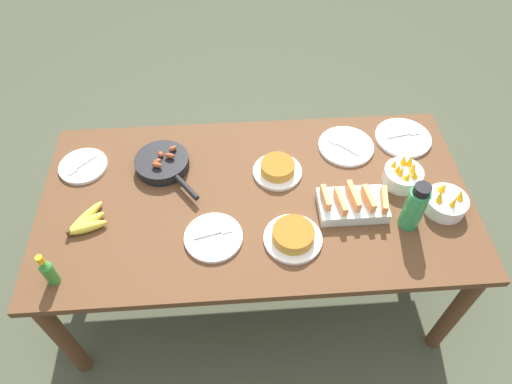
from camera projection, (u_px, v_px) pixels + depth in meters
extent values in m
plane|color=#474C38|center=(256.00, 278.00, 2.53)|extent=(14.00, 14.00, 0.00)
cube|color=brown|center=(256.00, 199.00, 1.98)|extent=(1.85, 0.95, 0.03)
cylinder|color=brown|center=(62.00, 338.00, 1.96)|extent=(0.07, 0.07, 0.69)
cylinder|color=brown|center=(455.00, 312.00, 2.04)|extent=(0.07, 0.07, 0.69)
cylinder|color=brown|center=(93.00, 189.00, 2.48)|extent=(0.07, 0.07, 0.69)
cylinder|color=brown|center=(404.00, 173.00, 2.56)|extent=(0.07, 0.07, 0.69)
ellipsoid|color=gold|center=(87.00, 227.00, 1.84)|extent=(0.16, 0.08, 0.04)
ellipsoid|color=gold|center=(86.00, 223.00, 1.85)|extent=(0.16, 0.13, 0.04)
ellipsoid|color=gold|center=(85.00, 218.00, 1.87)|extent=(0.15, 0.18, 0.04)
cylinder|color=#4C3819|center=(69.00, 233.00, 1.82)|extent=(0.02, 0.02, 0.04)
cube|color=silver|center=(352.00, 205.00, 1.90)|extent=(0.28, 0.17, 0.05)
cube|color=#ED8E4C|center=(326.00, 198.00, 1.87)|extent=(0.03, 0.11, 0.05)
cube|color=#ED8E4C|center=(341.00, 202.00, 1.86)|extent=(0.04, 0.13, 0.05)
cube|color=#ED8E4C|center=(353.00, 196.00, 1.87)|extent=(0.04, 0.14, 0.05)
cube|color=#ED8E4C|center=(369.00, 199.00, 1.87)|extent=(0.04, 0.12, 0.05)
cube|color=#ED8E4C|center=(384.00, 200.00, 1.86)|extent=(0.04, 0.12, 0.05)
cylinder|color=black|center=(163.00, 166.00, 2.07)|extent=(0.24, 0.24, 0.01)
cylinder|color=black|center=(162.00, 162.00, 2.05)|extent=(0.24, 0.24, 0.04)
cylinder|color=black|center=(187.00, 187.00, 1.95)|extent=(0.11, 0.14, 0.02)
ellipsoid|color=brown|center=(157.00, 162.00, 2.00)|extent=(0.05, 0.05, 0.03)
ellipsoid|color=brown|center=(170.00, 156.00, 2.02)|extent=(0.05, 0.04, 0.03)
ellipsoid|color=brown|center=(157.00, 165.00, 1.99)|extent=(0.05, 0.04, 0.03)
ellipsoid|color=brown|center=(173.00, 149.00, 2.06)|extent=(0.05, 0.04, 0.02)
ellipsoid|color=brown|center=(161.00, 154.00, 2.04)|extent=(0.04, 0.04, 0.03)
cylinder|color=white|center=(293.00, 239.00, 1.82)|extent=(0.23, 0.23, 0.02)
cylinder|color=gold|center=(293.00, 235.00, 1.79)|extent=(0.17, 0.17, 0.04)
cylinder|color=#9B601E|center=(294.00, 231.00, 1.78)|extent=(0.17, 0.17, 0.00)
cylinder|color=white|center=(277.00, 172.00, 2.04)|extent=(0.22, 0.22, 0.02)
cylinder|color=gold|center=(278.00, 167.00, 2.02)|extent=(0.15, 0.15, 0.04)
cylinder|color=#9B601E|center=(278.00, 164.00, 2.00)|extent=(0.15, 0.15, 0.00)
cylinder|color=white|center=(403.00, 138.00, 2.18)|extent=(0.26, 0.26, 0.02)
cylinder|color=#B2B2B7|center=(398.00, 136.00, 2.17)|extent=(0.12, 0.03, 0.01)
cube|color=#B2B2B7|center=(415.00, 133.00, 2.19)|extent=(0.05, 0.03, 0.00)
cylinder|color=white|center=(346.00, 146.00, 2.15)|extent=(0.26, 0.26, 0.02)
cylinder|color=#B2B2B7|center=(348.00, 150.00, 2.12)|extent=(0.10, 0.09, 0.01)
cube|color=#B2B2B7|center=(332.00, 141.00, 2.15)|extent=(0.05, 0.05, 0.00)
cylinder|color=white|center=(213.00, 237.00, 1.82)|extent=(0.23, 0.23, 0.02)
cylinder|color=#B2B2B7|center=(207.00, 236.00, 1.81)|extent=(0.11, 0.03, 0.01)
cube|color=#B2B2B7|center=(226.00, 231.00, 1.83)|extent=(0.05, 0.03, 0.00)
cylinder|color=white|center=(83.00, 166.00, 2.07)|extent=(0.22, 0.22, 0.02)
cylinder|color=#B2B2B7|center=(87.00, 162.00, 2.07)|extent=(0.08, 0.08, 0.01)
cube|color=#B2B2B7|center=(72.00, 171.00, 2.03)|extent=(0.05, 0.05, 0.00)
cylinder|color=white|center=(402.00, 176.00, 1.99)|extent=(0.17, 0.17, 0.07)
cone|color=#F4A819|center=(414.00, 168.00, 1.94)|extent=(0.03, 0.04, 0.06)
cone|color=#F4A819|center=(410.00, 161.00, 1.97)|extent=(0.05, 0.05, 0.06)
cone|color=#F4A819|center=(404.00, 160.00, 1.97)|extent=(0.04, 0.04, 0.06)
cone|color=#F4A819|center=(395.00, 164.00, 1.97)|extent=(0.05, 0.05, 0.04)
cone|color=#F4A819|center=(398.00, 169.00, 1.95)|extent=(0.03, 0.03, 0.04)
cone|color=#F4A819|center=(401.00, 172.00, 1.93)|extent=(0.05, 0.05, 0.05)
cone|color=#F4A819|center=(408.00, 176.00, 1.92)|extent=(0.04, 0.03, 0.05)
cone|color=#F4A819|center=(414.00, 174.00, 1.92)|extent=(0.06, 0.06, 0.05)
cylinder|color=white|center=(445.00, 204.00, 1.90)|extent=(0.17, 0.17, 0.07)
cone|color=#F4A819|center=(460.00, 195.00, 1.86)|extent=(0.03, 0.05, 0.06)
cone|color=#F4A819|center=(443.00, 188.00, 1.89)|extent=(0.06, 0.05, 0.05)
cone|color=#F4A819|center=(440.00, 197.00, 1.85)|extent=(0.04, 0.05, 0.06)
cone|color=#F4A819|center=(454.00, 202.00, 1.83)|extent=(0.03, 0.03, 0.06)
cylinder|color=#2D9351|center=(414.00, 209.00, 1.80)|extent=(0.08, 0.08, 0.20)
cylinder|color=black|center=(422.00, 190.00, 1.71)|extent=(0.06, 0.06, 0.04)
cylinder|color=#337F2D|center=(50.00, 274.00, 1.67)|extent=(0.05, 0.05, 0.10)
cone|color=#337F2D|center=(43.00, 264.00, 1.62)|extent=(0.05, 0.05, 0.03)
cylinder|color=gold|center=(40.00, 260.00, 1.59)|extent=(0.03, 0.03, 0.03)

